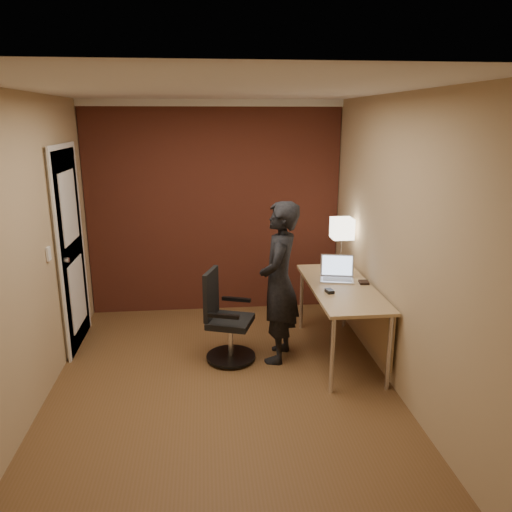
% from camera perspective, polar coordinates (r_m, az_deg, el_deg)
% --- Properties ---
extents(room, '(4.00, 4.00, 4.00)m').
position_cam_1_polar(room, '(5.54, -7.53, 5.73)').
color(room, brown).
rests_on(room, ground).
extents(desk, '(0.60, 1.50, 0.73)m').
position_cam_1_polar(desk, '(4.96, 10.49, -4.74)').
color(desk, tan).
rests_on(desk, ground).
extents(desk_lamp, '(0.22, 0.22, 0.54)m').
position_cam_1_polar(desk_lamp, '(5.43, 9.80, 3.06)').
color(desk_lamp, silver).
rests_on(desk_lamp, desk).
extents(laptop, '(0.38, 0.32, 0.23)m').
position_cam_1_polar(laptop, '(5.08, 9.24, -1.90)').
color(laptop, silver).
rests_on(laptop, desk).
extents(mouse, '(0.07, 0.11, 0.03)m').
position_cam_1_polar(mouse, '(4.68, 8.40, -3.99)').
color(mouse, black).
rests_on(mouse, desk).
extents(wallet, '(0.10, 0.12, 0.02)m').
position_cam_1_polar(wallet, '(5.00, 12.22, -2.96)').
color(wallet, black).
rests_on(wallet, desk).
extents(office_chair, '(0.51, 0.56, 0.89)m').
position_cam_1_polar(office_chair, '(4.87, -3.59, -7.55)').
color(office_chair, black).
rests_on(office_chair, ground).
extents(person, '(0.54, 0.66, 1.56)m').
position_cam_1_polar(person, '(4.76, 2.66, -3.06)').
color(person, black).
rests_on(person, ground).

